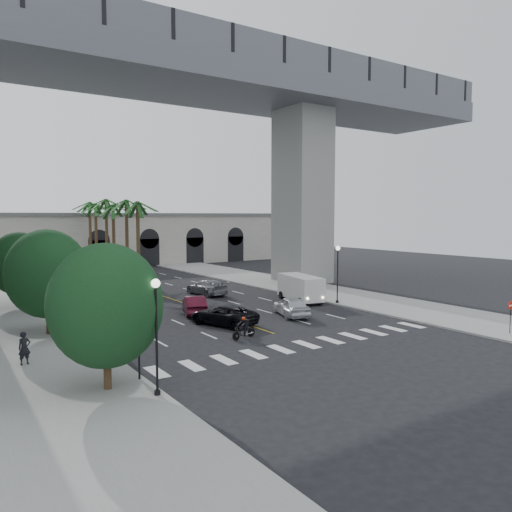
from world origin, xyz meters
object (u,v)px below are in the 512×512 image
(lamp_post_right, at_px, (338,269))
(lamp_post_left_near, at_px, (156,327))
(car_a, at_px, (291,306))
(car_c, at_px, (223,315))
(lamp_post_left_far, at_px, (54,277))
(car_b, at_px, (194,305))
(motorcycle_rider, at_px, (244,328))
(traffic_signal_far, at_px, (113,317))
(pedestrian_a, at_px, (24,348))
(traffic_signal_near, at_px, (139,331))
(car_d, at_px, (207,287))
(car_e, at_px, (112,300))
(do_not_enter_sign, at_px, (511,311))
(pedestrian_b, at_px, (59,324))
(cargo_van, at_px, (301,287))

(lamp_post_right, bearing_deg, lamp_post_left_near, -150.31)
(lamp_post_left_near, height_order, car_a, lamp_post_left_near)
(car_c, bearing_deg, car_a, 156.89)
(lamp_post_right, bearing_deg, lamp_post_left_far, 160.67)
(lamp_post_right, bearing_deg, car_b, 166.14)
(motorcycle_rider, xyz_separation_m, car_b, (0.90, 9.17, 0.11))
(lamp_post_left_far, relative_size, car_a, 1.13)
(lamp_post_left_near, height_order, traffic_signal_far, lamp_post_left_near)
(lamp_post_right, xyz_separation_m, car_a, (-6.73, -1.87, -2.42))
(pedestrian_a, bearing_deg, traffic_signal_near, -64.39)
(car_d, distance_m, pedestrian_a, 25.48)
(lamp_post_left_far, xyz_separation_m, car_e, (4.99, 1.20, -2.47))
(traffic_signal_near, bearing_deg, do_not_enter_sign, -11.09)
(car_e, xyz_separation_m, do_not_enter_sign, (19.41, -24.46, 0.95))
(car_b, bearing_deg, traffic_signal_far, 64.82)
(traffic_signal_far, distance_m, car_b, 13.89)
(pedestrian_a, bearing_deg, car_d, 28.47)
(pedestrian_a, xyz_separation_m, pedestrian_b, (2.85, 5.07, 0.04))
(cargo_van, xyz_separation_m, pedestrian_b, (-22.20, -2.70, -0.29))
(car_c, bearing_deg, car_b, -111.00)
(lamp_post_right, xyz_separation_m, car_e, (-17.81, 9.20, -2.47))
(car_c, xyz_separation_m, cargo_van, (10.99, 4.60, 0.63))
(lamp_post_left_far, bearing_deg, traffic_signal_far, -89.60)
(cargo_van, distance_m, pedestrian_b, 22.37)
(car_b, height_order, car_e, car_b)
(traffic_signal_near, bearing_deg, car_d, 55.07)
(car_a, distance_m, car_e, 15.66)
(lamp_post_left_near, xyz_separation_m, car_a, (16.07, 11.13, -2.42))
(car_c, bearing_deg, lamp_post_right, 166.24)
(lamp_post_right, relative_size, pedestrian_a, 3.01)
(lamp_post_left_near, height_order, motorcycle_rider, lamp_post_left_near)
(car_e, bearing_deg, lamp_post_left_near, 67.52)
(traffic_signal_far, distance_m, car_c, 11.08)
(traffic_signal_far, bearing_deg, traffic_signal_near, -90.00)
(car_b, bearing_deg, lamp_post_left_near, 78.71)
(lamp_post_left_near, xyz_separation_m, cargo_van, (20.89, 15.96, -1.85))
(car_c, distance_m, pedestrian_b, 11.38)
(car_d, xyz_separation_m, pedestrian_b, (-16.76, -11.21, 0.29))
(car_b, bearing_deg, do_not_enter_sign, 148.35)
(lamp_post_left_near, distance_m, traffic_signal_far, 6.54)
(lamp_post_left_near, bearing_deg, car_d, 57.74)
(car_d, bearing_deg, pedestrian_a, 34.27)
(car_c, bearing_deg, car_d, -133.93)
(pedestrian_b, bearing_deg, car_b, 29.01)
(traffic_signal_far, height_order, pedestrian_b, traffic_signal_far)
(lamp_post_left_far, bearing_deg, car_d, 12.66)
(cargo_van, xyz_separation_m, do_not_enter_sign, (3.51, -18.22, 0.33))
(lamp_post_left_far, height_order, car_a, lamp_post_left_far)
(cargo_van, bearing_deg, traffic_signal_far, -143.53)
(car_a, relative_size, do_not_enter_sign, 2.02)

